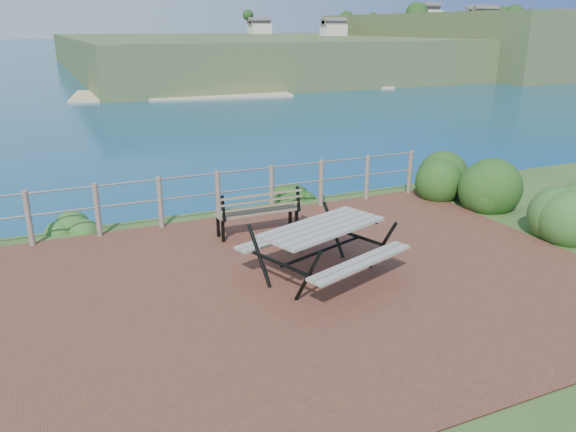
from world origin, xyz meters
name	(u,v)px	position (x,y,z in m)	size (l,w,h in m)	color
ground	(287,287)	(0.00, 0.00, 0.00)	(10.00, 7.00, 0.12)	brown
ocean	(35,38)	(0.00, 200.00, 0.00)	(1200.00, 1200.00, 0.00)	#14527B
safety_railing	(218,193)	(0.00, 3.35, 0.57)	(9.40, 0.10, 1.00)	#6B5B4C
distant_bay	(455,38)	(173.07, 202.61, -1.52)	(290.00, 232.36, 24.00)	#4B5D2E
picnic_table	(322,246)	(0.62, 0.07, 0.53)	(2.14, 1.65, 0.84)	gray
park_bench	(257,205)	(0.42, 2.26, 0.58)	(1.57, 0.40, 0.89)	brown
shrub_right_front	(482,204)	(5.59, 1.99, 0.00)	(1.34, 1.34, 1.90)	#1D4515
shrub_right_edge	(436,193)	(5.20, 3.09, 0.00)	(1.26, 1.26, 1.80)	#1D4515
shrub_lip_west	(72,230)	(-2.76, 3.97, 0.00)	(0.78, 0.78, 0.53)	#2F5A21
shrub_lip_east	(296,198)	(2.07, 4.10, 0.00)	(0.78, 0.78, 0.52)	#1D4515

